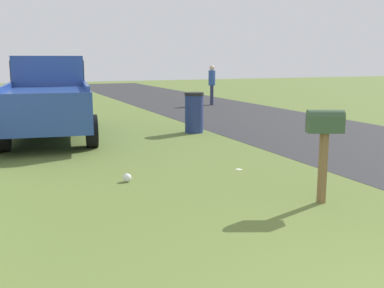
# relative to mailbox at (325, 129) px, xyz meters

# --- Properties ---
(road_asphalt) EXTENTS (60.00, 5.31, 0.01)m
(road_asphalt) POSITION_rel_mailbox_xyz_m (2.79, -3.94, -1.06)
(road_asphalt) COLOR #2D2D30
(road_asphalt) RESTS_ON ground
(mailbox) EXTENTS (0.38, 0.54, 1.33)m
(mailbox) POSITION_rel_mailbox_xyz_m (0.00, 0.00, 0.00)
(mailbox) COLOR brown
(mailbox) RESTS_ON ground
(pickup_truck) EXTENTS (5.68, 2.74, 2.09)m
(pickup_truck) POSITION_rel_mailbox_xyz_m (7.53, 2.88, 0.04)
(pickup_truck) COLOR #284793
(pickup_truck) RESTS_ON ground
(trash_bin) EXTENTS (0.53, 0.53, 1.11)m
(trash_bin) POSITION_rel_mailbox_xyz_m (6.49, -0.82, -0.50)
(trash_bin) COLOR navy
(trash_bin) RESTS_ON ground
(pedestrian) EXTENTS (0.46, 0.32, 1.75)m
(pedestrian) POSITION_rel_mailbox_xyz_m (13.23, -4.57, -0.04)
(pedestrian) COLOR #2D3351
(pedestrian) RESTS_ON ground
(litter_wrapper_midfield_a) EXTENTS (0.14, 0.12, 0.01)m
(litter_wrapper_midfield_a) POSITION_rel_mailbox_xyz_m (2.19, 0.12, -1.06)
(litter_wrapper_midfield_a) COLOR silver
(litter_wrapper_midfield_a) RESTS_ON ground
(litter_bag_near_hydrant) EXTENTS (0.14, 0.14, 0.14)m
(litter_bag_near_hydrant) POSITION_rel_mailbox_xyz_m (2.16, 2.25, -0.99)
(litter_bag_near_hydrant) COLOR silver
(litter_bag_near_hydrant) RESTS_ON ground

